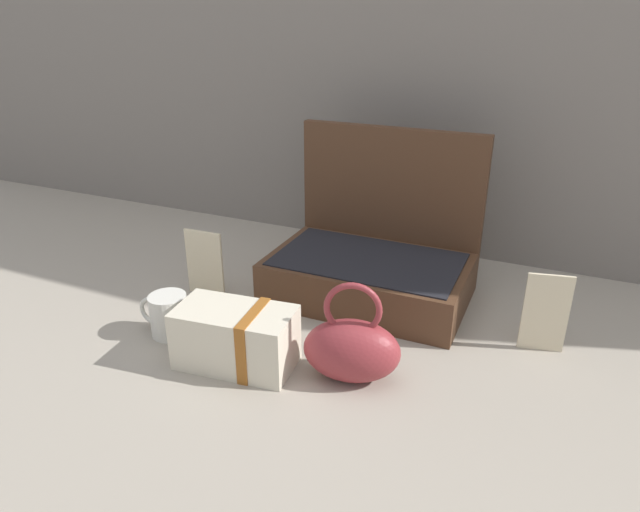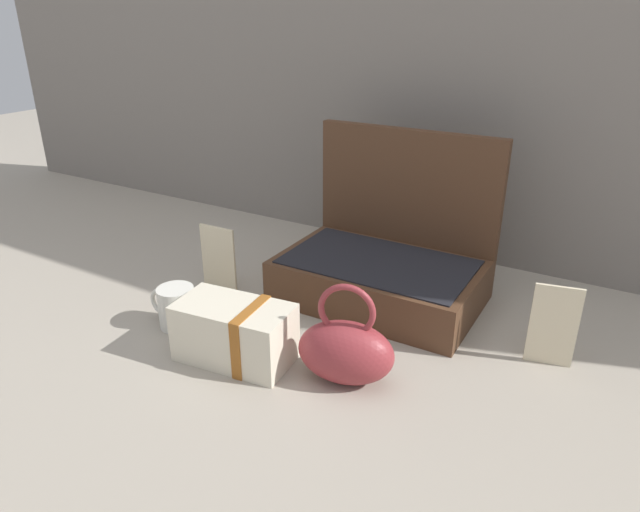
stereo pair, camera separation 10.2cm
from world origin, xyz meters
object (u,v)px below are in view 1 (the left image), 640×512
(open_suitcase, at_px, (373,260))
(poster_card_right, at_px, (205,263))
(teal_pouch_handbag, at_px, (352,349))
(coffee_mug, at_px, (168,315))
(info_card_left, at_px, (545,313))
(cream_toiletry_bag, at_px, (237,338))

(open_suitcase, height_order, poster_card_right, open_suitcase)
(open_suitcase, relative_size, teal_pouch_handbag, 2.27)
(teal_pouch_handbag, relative_size, poster_card_right, 1.23)
(coffee_mug, bearing_deg, open_suitcase, 46.97)
(info_card_left, bearing_deg, poster_card_right, 173.60)
(teal_pouch_handbag, xyz_separation_m, info_card_left, (0.30, 0.24, 0.02))
(cream_toiletry_bag, bearing_deg, open_suitcase, 70.48)
(open_suitcase, height_order, coffee_mug, open_suitcase)
(info_card_left, bearing_deg, coffee_mug, -172.22)
(info_card_left, bearing_deg, cream_toiletry_bag, -162.95)
(open_suitcase, bearing_deg, teal_pouch_handbag, -77.08)
(cream_toiletry_bag, bearing_deg, teal_pouch_handbag, 11.56)
(teal_pouch_handbag, height_order, info_card_left, teal_pouch_handbag)
(teal_pouch_handbag, distance_m, coffee_mug, 0.39)
(info_card_left, relative_size, poster_card_right, 1.03)
(coffee_mug, relative_size, poster_card_right, 0.71)
(teal_pouch_handbag, bearing_deg, cream_toiletry_bag, -168.44)
(open_suitcase, xyz_separation_m, info_card_left, (0.38, -0.09, -0.00))
(open_suitcase, relative_size, coffee_mug, 3.93)
(poster_card_right, bearing_deg, teal_pouch_handbag, -23.79)
(coffee_mug, height_order, info_card_left, info_card_left)
(teal_pouch_handbag, bearing_deg, poster_card_right, 158.22)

